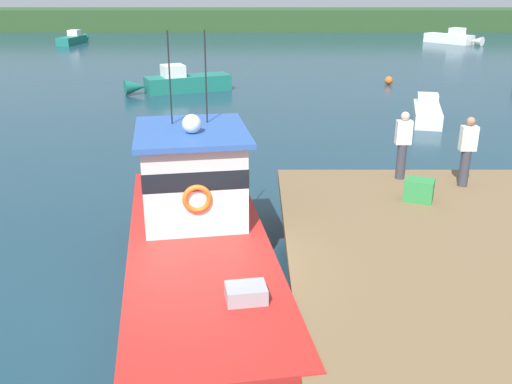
{
  "coord_description": "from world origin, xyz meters",
  "views": [
    {
      "loc": [
        1.25,
        -8.96,
        5.69
      ],
      "look_at": [
        1.2,
        2.38,
        1.4
      ],
      "focal_mm": 39.48,
      "sensor_mm": 36.0,
      "label": 1
    }
  ],
  "objects": [
    {
      "name": "deckhand_by_the_boat",
      "position": [
        4.72,
        3.85,
        2.06
      ],
      "size": [
        0.36,
        0.22,
        1.63
      ],
      "color": "#383842",
      "rests_on": "dock"
    },
    {
      "name": "mooring_buoy_spare_mooring",
      "position": [
        -1.01,
        10.8,
        0.22
      ],
      "size": [
        0.43,
        0.43,
        0.43
      ],
      "primitive_type": "sphere",
      "color": "red",
      "rests_on": "ground"
    },
    {
      "name": "ground_plane",
      "position": [
        0.0,
        0.0,
        0.0
      ],
      "size": [
        200.0,
        200.0,
        0.0
      ],
      "primitive_type": "plane",
      "color": "#193847"
    },
    {
      "name": "moored_boat_far_right",
      "position": [
        8.63,
        14.95,
        0.37
      ],
      "size": [
        1.82,
        4.31,
        1.08
      ],
      "color": "silver",
      "rests_on": "ground"
    },
    {
      "name": "mooring_buoy_inshore",
      "position": [
        8.94,
        23.74,
        0.23
      ],
      "size": [
        0.46,
        0.46,
        0.46
      ],
      "primitive_type": "sphere",
      "color": "#EA5B19",
      "rests_on": "ground"
    },
    {
      "name": "main_fishing_boat",
      "position": [
        0.11,
        0.94,
        1.01
      ],
      "size": [
        3.81,
        9.97,
        4.8
      ],
      "color": "red",
      "rests_on": "ground"
    },
    {
      "name": "crate_stack_near_edge",
      "position": [
        4.77,
        2.39,
        1.44
      ],
      "size": [
        0.72,
        0.63,
        0.48
      ],
      "primitive_type": "cube",
      "rotation": [
        0.0,
        0.0,
        -0.38
      ],
      "color": "#2D8442",
      "rests_on": "dock"
    },
    {
      "name": "moored_boat_off_the_point",
      "position": [
        -15.97,
        45.65,
        0.43
      ],
      "size": [
        1.83,
        4.99,
        1.25
      ],
      "color": "#196B5B",
      "rests_on": "ground"
    },
    {
      "name": "dock",
      "position": [
        4.8,
        0.0,
        1.07
      ],
      "size": [
        6.0,
        9.0,
        1.2
      ],
      "color": "#4C3D2D",
      "rests_on": "ground"
    },
    {
      "name": "far_shoreline",
      "position": [
        0.0,
        62.0,
        1.2
      ],
      "size": [
        120.0,
        8.0,
        2.4
      ],
      "primitive_type": "cube",
      "color": "#284723",
      "rests_on": "ground"
    },
    {
      "name": "moored_boat_mid_harbor",
      "position": [
        -2.82,
        21.52,
        0.5
      ],
      "size": [
        5.68,
        3.25,
        1.45
      ],
      "color": "#196B5B",
      "rests_on": "ground"
    },
    {
      "name": "moored_boat_near_channel",
      "position": [
        19.86,
        45.93,
        0.5
      ],
      "size": [
        4.55,
        5.17,
        1.46
      ],
      "color": "white",
      "rests_on": "ground"
    },
    {
      "name": "deckhand_further_back",
      "position": [
        6.05,
        3.33,
        2.06
      ],
      "size": [
        0.36,
        0.22,
        1.63
      ],
      "color": "#383842",
      "rests_on": "dock"
    }
  ]
}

